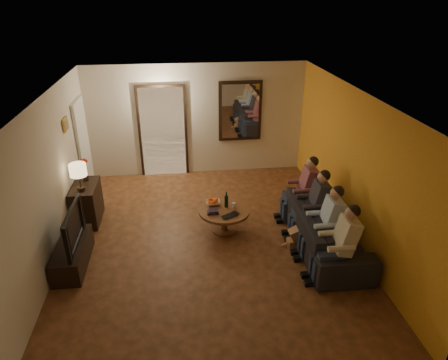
{
  "coord_description": "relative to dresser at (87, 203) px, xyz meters",
  "views": [
    {
      "loc": [
        -0.46,
        -5.92,
        4.09
      ],
      "look_at": [
        0.3,
        0.3,
        1.05
      ],
      "focal_mm": 32.0,
      "sensor_mm": 36.0,
      "label": 1
    }
  ],
  "objects": [
    {
      "name": "door_trim",
      "position": [
        1.45,
        1.98,
        0.67
      ],
      "size": [
        1.12,
        0.04,
        2.22
      ],
      "primitive_type": "cube",
      "color": "black",
      "rests_on": "floor"
    },
    {
      "name": "tv_stand",
      "position": [
        0.0,
        -1.38,
        -0.18
      ],
      "size": [
        0.45,
        1.19,
        0.4
      ],
      "primitive_type": "cube",
      "color": "black",
      "rests_on": "floor"
    },
    {
      "name": "person_d",
      "position": [
        4.11,
        -0.44,
        0.22
      ],
      "size": [
        0.6,
        0.4,
        1.2
      ],
      "primitive_type": null,
      "color": "tan",
      "rests_on": "sofa"
    },
    {
      "name": "ceiling",
      "position": [
        2.25,
        -0.99,
        2.22
      ],
      "size": [
        5.0,
        6.0,
        0.01
      ],
      "primitive_type": "cube",
      "color": "white",
      "rests_on": "back_wall"
    },
    {
      "name": "table_lamp",
      "position": [
        0.0,
        -0.22,
        0.65
      ],
      "size": [
        0.3,
        0.3,
        0.54
      ],
      "primitive_type": null,
      "color": "beige",
      "rests_on": "dresser"
    },
    {
      "name": "sofa",
      "position": [
        4.21,
        -1.34,
        -0.03
      ],
      "size": [
        2.43,
        1.0,
        0.7
      ],
      "primitive_type": "imported",
      "rotation": [
        0.0,
        0.0,
        1.55
      ],
      "color": "black",
      "rests_on": "floor"
    },
    {
      "name": "flower_vase",
      "position": [
        0.0,
        0.22,
        0.6
      ],
      "size": [
        0.14,
        0.14,
        0.44
      ],
      "primitive_type": null,
      "color": "red",
      "rests_on": "dresser"
    },
    {
      "name": "framed_art",
      "position": [
        -0.22,
        0.31,
        1.47
      ],
      "size": [
        0.03,
        0.28,
        0.24
      ],
      "primitive_type": "cube",
      "color": "#B28C33",
      "rests_on": "left_wall"
    },
    {
      "name": "bowl",
      "position": [
        2.38,
        -0.46,
        0.1
      ],
      "size": [
        0.26,
        0.26,
        0.06
      ],
      "primitive_type": "imported",
      "color": "white",
      "rests_on": "coffee_table"
    },
    {
      "name": "person_a",
      "position": [
        4.11,
        -2.24,
        0.22
      ],
      "size": [
        0.6,
        0.4,
        1.2
      ],
      "primitive_type": null,
      "color": "tan",
      "rests_on": "sofa"
    },
    {
      "name": "mirror_glass",
      "position": [
        3.25,
        1.94,
        1.12
      ],
      "size": [
        0.86,
        0.02,
        1.26
      ],
      "primitive_type": "cube",
      "color": "white",
      "rests_on": "back_wall"
    },
    {
      "name": "art_canvas",
      "position": [
        -0.21,
        0.31,
        1.47
      ],
      "size": [
        0.01,
        0.22,
        0.18
      ],
      "primitive_type": "cube",
      "color": "brown",
      "rests_on": "left_wall"
    },
    {
      "name": "book_stack",
      "position": [
        2.34,
        -0.78,
        0.11
      ],
      "size": [
        0.2,
        0.15,
        0.07
      ],
      "primitive_type": null,
      "color": "black",
      "rests_on": "coffee_table"
    },
    {
      "name": "person_c",
      "position": [
        4.11,
        -1.04,
        0.22
      ],
      "size": [
        0.6,
        0.4,
        1.2
      ],
      "primitive_type": null,
      "color": "tan",
      "rests_on": "sofa"
    },
    {
      "name": "floor",
      "position": [
        2.25,
        -0.99,
        -0.38
      ],
      "size": [
        5.0,
        6.0,
        0.01
      ],
      "primitive_type": "cube",
      "color": "#422911",
      "rests_on": "ground"
    },
    {
      "name": "kitchen_doorway",
      "position": [
        1.45,
        1.99,
        0.67
      ],
      "size": [
        1.0,
        0.06,
        2.1
      ],
      "primitive_type": "cube",
      "color": "#FFE0A5",
      "rests_on": "floor"
    },
    {
      "name": "orange_accent",
      "position": [
        4.74,
        -0.99,
        0.92
      ],
      "size": [
        0.01,
        6.0,
        2.6
      ],
      "primitive_type": "cube",
      "color": "orange",
      "rests_on": "right_wall"
    },
    {
      "name": "mirror_frame",
      "position": [
        3.25,
        1.97,
        1.12
      ],
      "size": [
        1.0,
        0.05,
        1.4
      ],
      "primitive_type": "cube",
      "color": "black",
      "rests_on": "back_wall"
    },
    {
      "name": "tv",
      "position": [
        0.0,
        -1.38,
        0.33
      ],
      "size": [
        1.08,
        0.14,
        0.62
      ],
      "primitive_type": "imported",
      "rotation": [
        0.0,
        0.0,
        1.57
      ],
      "color": "black",
      "rests_on": "tv_stand"
    },
    {
      "name": "dog",
      "position": [
        3.84,
        -1.31,
        -0.1
      ],
      "size": [
        0.57,
        0.26,
        0.56
      ],
      "primitive_type": null,
      "rotation": [
        0.0,
        0.0,
        0.04
      ],
      "color": "#9D6A48",
      "rests_on": "floor"
    },
    {
      "name": "wine_bottle",
      "position": [
        2.61,
        -0.58,
        0.23
      ],
      "size": [
        0.07,
        0.07,
        0.31
      ],
      "primitive_type": null,
      "color": "black",
      "rests_on": "coffee_table"
    },
    {
      "name": "wine_glass",
      "position": [
        2.74,
        -0.63,
        0.12
      ],
      "size": [
        0.06,
        0.06,
        0.1
      ],
      "primitive_type": "cylinder",
      "color": "silver",
      "rests_on": "coffee_table"
    },
    {
      "name": "right_wall",
      "position": [
        4.75,
        -0.99,
        0.92
      ],
      "size": [
        0.02,
        6.0,
        2.6
      ],
      "primitive_type": "cube",
      "color": "beige",
      "rests_on": "floor"
    },
    {
      "name": "left_wall",
      "position": [
        -0.25,
        -0.99,
        0.92
      ],
      "size": [
        0.02,
        6.0,
        2.6
      ],
      "primitive_type": "cube",
      "color": "beige",
      "rests_on": "floor"
    },
    {
      "name": "dresser",
      "position": [
        0.0,
        0.0,
        0.0
      ],
      "size": [
        0.45,
        0.85,
        0.75
      ],
      "primitive_type": "cube",
      "color": "black",
      "rests_on": "floor"
    },
    {
      "name": "fridge_glimpse",
      "position": [
        1.7,
        2.0,
        0.52
      ],
      "size": [
        0.45,
        0.03,
        1.7
      ],
      "primitive_type": "cube",
      "color": "silver",
      "rests_on": "floor"
    },
    {
      "name": "coffee_table",
      "position": [
        2.56,
        -0.68,
        -0.15
      ],
      "size": [
        1.07,
        1.07,
        0.45
      ],
      "primitive_type": "cylinder",
      "rotation": [
        0.0,
        0.0,
        0.16
      ],
      "color": "brown",
      "rests_on": "floor"
    },
    {
      "name": "white_door",
      "position": [
        -0.21,
        1.31,
        0.64
      ],
      "size": [
        0.06,
        0.85,
        2.04
      ],
      "primitive_type": "cube",
      "color": "white",
      "rests_on": "floor"
    },
    {
      "name": "back_wall",
      "position": [
        2.25,
        2.01,
        0.92
      ],
      "size": [
        5.0,
        0.02,
        2.6
      ],
      "primitive_type": "cube",
      "color": "beige",
      "rests_on": "floor"
    },
    {
      "name": "person_b",
      "position": [
        4.11,
        -1.64,
        0.22
      ],
      "size": [
        0.6,
        0.4,
        1.2
      ],
      "primitive_type": null,
      "color": "tan",
      "rests_on": "sofa"
    },
    {
      "name": "front_wall",
      "position": [
        2.25,
        -3.99,
        0.92
      ],
      "size": [
        5.0,
        0.02,
        2.6
      ],
      "primitive_type": "cube",
      "color": "beige",
      "rests_on": "floor"
    },
    {
      "name": "oranges",
      "position": [
        2.38,
        -0.46,
        0.17
      ],
      "size": [
        0.2,
        0.2,
        0.08
      ],
      "primitive_type": null,
      "color": "#F75914",
      "rests_on": "bowl"
    },
    {
      "name": "laptop",
      "position": [
        2.66,
        -0.96,
        0.09
      ],
      "size": [
        0.39,
        0.35,
        0.03
      ],
      "primitive_type": "imported",
      "rotation": [
        0.0,
        0.0,
        0.52
      ],
      "color": "black",
      "rests_on": "coffee_table"
    }
  ]
}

